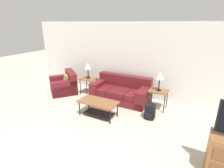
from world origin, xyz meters
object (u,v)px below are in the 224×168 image
object	(u,v)px
couch	(121,92)
table_lamp_right	(160,76)
side_table_right	(158,92)
coffee_table	(98,105)
backpack	(150,112)
armchair	(64,85)
side_table_left	(88,80)
table_lamp_left	(88,66)

from	to	relation	value
couch	table_lamp_right	xyz separation A→B (m)	(1.30, -0.08, 0.77)
couch	side_table_right	xyz separation A→B (m)	(1.30, -0.08, 0.26)
coffee_table	backpack	size ratio (longest dim) A/B	2.60
armchair	side_table_right	xyz separation A→B (m)	(3.55, 0.27, 0.26)
table_lamp_right	backpack	bearing A→B (deg)	-92.88
side_table_left	table_lamp_left	bearing A→B (deg)	135.00
side_table_left	side_table_right	xyz separation A→B (m)	(2.59, 0.00, 0.00)
table_lamp_right	coffee_table	bearing A→B (deg)	-137.84
coffee_table	backpack	xyz separation A→B (m)	(1.35, 0.56, -0.13)
side_table_left	backpack	xyz separation A→B (m)	(2.56, -0.69, -0.34)
side_table_left	table_lamp_left	distance (m)	0.51
couch	table_lamp_right	world-z (taller)	table_lamp_right
table_lamp_left	backpack	xyz separation A→B (m)	(2.56, -0.69, -0.85)
armchair	table_lamp_right	bearing A→B (deg)	4.40
couch	armchair	distance (m)	2.28
couch	coffee_table	distance (m)	1.33
side_table_left	table_lamp_left	world-z (taller)	table_lamp_left
armchair	table_lamp_left	xyz separation A→B (m)	(0.95, 0.27, 0.77)
coffee_table	side_table_left	distance (m)	1.75
armchair	backpack	distance (m)	3.54
table_lamp_right	side_table_left	bearing A→B (deg)	-180.00
table_lamp_left	backpack	bearing A→B (deg)	-15.08
coffee_table	table_lamp_right	distance (m)	2.00
couch	armchair	world-z (taller)	couch
table_lamp_left	couch	bearing A→B (deg)	3.36
backpack	table_lamp_right	bearing A→B (deg)	87.12
side_table_right	table_lamp_left	world-z (taller)	table_lamp_left
table_lamp_left	table_lamp_right	bearing A→B (deg)	0.00
side_table_right	table_lamp_right	xyz separation A→B (m)	(0.00, 0.00, 0.51)
armchair	table_lamp_right	world-z (taller)	table_lamp_right
armchair	coffee_table	xyz separation A→B (m)	(2.17, -0.98, 0.05)
armchair	coffee_table	bearing A→B (deg)	-24.31
side_table_right	couch	bearing A→B (deg)	176.64
side_table_left	backpack	distance (m)	2.67
table_lamp_left	side_table_left	bearing A→B (deg)	-45.00
couch	backpack	size ratio (longest dim) A/B	4.53
coffee_table	table_lamp_left	distance (m)	1.89
couch	side_table_right	distance (m)	1.32
coffee_table	table_lamp_right	size ratio (longest dim) A/B	1.94
coffee_table	side_table_left	world-z (taller)	side_table_left
side_table_right	backpack	size ratio (longest dim) A/B	1.43
couch	backpack	distance (m)	1.48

